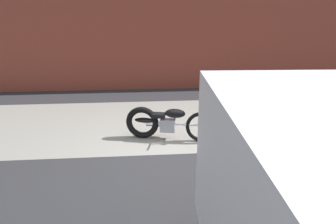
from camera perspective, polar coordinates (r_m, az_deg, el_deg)
ground_plane at (r=6.06m, az=1.50°, el=-8.01°), size 80.00×80.00×0.00m
sidewalk_slab at (r=7.64m, az=0.11°, el=-1.90°), size 36.00×3.50×0.01m
motorcycle_black at (r=6.55m, az=-0.71°, el=-1.99°), size 1.97×0.74×1.03m
traffic_cone at (r=7.85m, az=21.10°, el=-0.76°), size 0.40×0.40×0.55m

